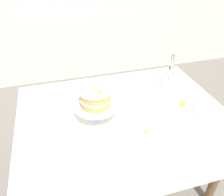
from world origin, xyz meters
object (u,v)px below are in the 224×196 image
object	(u,v)px
dining_table	(123,123)
fallen_rose	(183,103)
layer_cake	(96,96)
flower_vase	(170,76)
cake_stand	(96,106)

from	to	relation	value
dining_table	fallen_rose	world-z (taller)	fallen_rose
dining_table	fallen_rose	distance (m)	0.45
layer_cake	flower_vase	world-z (taller)	flower_vase
dining_table	cake_stand	xyz separation A→B (m)	(-0.18, 0.01, 0.17)
layer_cake	fallen_rose	bearing A→B (deg)	-4.96
fallen_rose	dining_table	bearing A→B (deg)	174.64
dining_table	fallen_rose	xyz separation A→B (m)	(0.43, -0.04, 0.11)
dining_table	layer_cake	world-z (taller)	layer_cake
dining_table	layer_cake	bearing A→B (deg)	175.97
cake_stand	fallen_rose	distance (m)	0.62
dining_table	flower_vase	world-z (taller)	flower_vase
cake_stand	layer_cake	world-z (taller)	layer_cake
cake_stand	fallen_rose	size ratio (longest dim) A/B	2.21
cake_stand	layer_cake	distance (m)	0.08
cake_stand	dining_table	bearing A→B (deg)	-4.04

